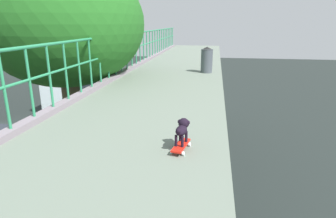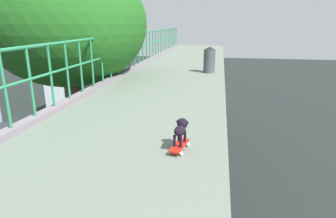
{
  "view_description": "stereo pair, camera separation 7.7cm",
  "coord_description": "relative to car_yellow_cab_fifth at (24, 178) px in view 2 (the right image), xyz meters",
  "views": [
    {
      "loc": [
        2.65,
        -1.48,
        7.13
      ],
      "look_at": [
        1.91,
        3.01,
        5.75
      ],
      "focal_mm": 30.67,
      "sensor_mm": 36.0,
      "label": 1
    },
    {
      "loc": [
        2.72,
        -1.46,
        7.13
      ],
      "look_at": [
        1.91,
        3.01,
        5.75
      ],
      "focal_mm": 30.67,
      "sensor_mm": 36.0,
      "label": 2
    }
  ],
  "objects": [
    {
      "name": "car_yellow_cab_fifth",
      "position": [
        0.0,
        0.0,
        0.0
      ],
      "size": [
        2.02,
        4.01,
        1.42
      ],
      "color": "yellow",
      "rests_on": "ground"
    },
    {
      "name": "car_grey_sixth",
      "position": [
        -3.7,
        3.07,
        0.07
      ],
      "size": [
        1.76,
        4.12,
        1.48
      ],
      "color": "slate",
      "rests_on": "ground"
    },
    {
      "name": "car_blue_seventh",
      "position": [
        0.0,
        6.32,
        0.0
      ],
      "size": [
        1.75,
        4.44,
        1.37
      ],
      "color": "navy",
      "rests_on": "ground"
    },
    {
      "name": "city_bus",
      "position": [
        -3.92,
        15.28,
        1.13
      ],
      "size": [
        2.73,
        10.76,
        3.1
      ],
      "color": "white",
      "rests_on": "ground"
    },
    {
      "name": "roadside_tree_mid",
      "position": [
        3.59,
        -1.52,
        6.35
      ],
      "size": [
        4.74,
        4.74,
        8.94
      ],
      "color": "#4B442E",
      "rests_on": "ground"
    },
    {
      "name": "toy_skateboard",
      "position": [
        7.67,
        -6.36,
        4.96
      ],
      "size": [
        0.24,
        0.47,
        0.08
      ],
      "color": "red",
      "rests_on": "overpass_deck"
    },
    {
      "name": "small_dog",
      "position": [
        7.68,
        -6.31,
        5.18
      ],
      "size": [
        0.19,
        0.35,
        0.32
      ],
      "color": "black",
      "rests_on": "toy_skateboard"
    },
    {
      "name": "litter_bin",
      "position": [
        7.78,
        -0.28,
        5.33
      ],
      "size": [
        0.38,
        0.38,
        0.84
      ],
      "color": "#464C53",
      "rests_on": "overpass_deck"
    }
  ]
}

